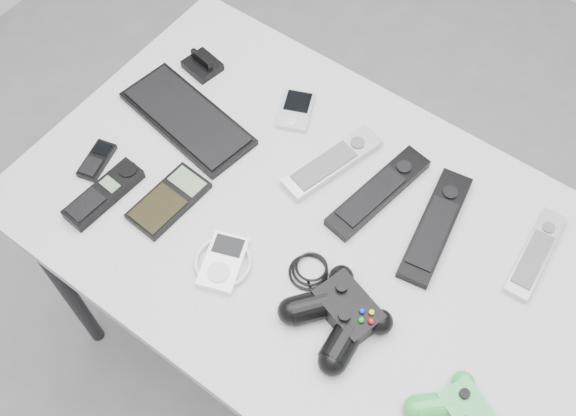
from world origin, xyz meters
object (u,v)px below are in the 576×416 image
Objects in this scene: pda_keyboard at (187,118)px; mp3_player at (223,262)px; remote_silver_a at (332,162)px; mobile_phone at (97,160)px; pda at (296,110)px; desk at (312,239)px; calculator at (169,200)px; cordless_handset at (104,194)px; remote_black_a at (378,192)px; remote_black_b at (436,226)px; remote_silver_b at (535,254)px; controller_black at (340,313)px.

mp3_player reaches higher than pda_keyboard.
remote_silver_a reaches higher than mobile_phone.
pda is 1.10× the size of mobile_phone.
desk is 12.30× the size of mobile_phone.
calculator is at bearing -113.15° from remote_silver_a.
desk is 6.77× the size of cordless_handset.
mobile_phone is at bearing -142.25° from remote_black_a.
remote_black_a and remote_black_b have the same top height.
remote_silver_a is 0.11m from remote_black_a.
controller_black reaches higher than remote_silver_b.
mp3_player is at bearing -19.53° from mobile_phone.
remote_black_b is (0.24, -0.00, -0.00)m from remote_silver_a.
calculator is at bearing 145.54° from mp3_player.
remote_black_a is at bearing -172.96° from remote_silver_b.
pda is at bearing 174.83° from remote_silver_b.
remote_black_a is at bearing 42.68° from mp3_player.
remote_black_a is at bearing 13.30° from mobile_phone.
remote_silver_b is 0.69m from calculator.
mobile_phone is (-0.38, -0.27, -0.00)m from remote_silver_a.
pda is at bearing 159.53° from remote_black_b.
mp3_player is (0.28, 0.02, -0.00)m from cordless_handset.
controller_black reaches higher than remote_black_a.
controller_black is (0.51, 0.06, 0.01)m from cordless_handset.
mobile_phone is 0.58m from controller_black.
cordless_handset is 1.48× the size of mp3_player.
calculator is 0.58× the size of controller_black.
mp3_player is (-0.04, -0.30, -0.00)m from remote_silver_a.
remote_black_a is 2.68× the size of mobile_phone.
pda_keyboard is at bearing -173.06° from remote_silver_b.
desk is at bearing -55.49° from remote_silver_a.
remote_silver_b reaches higher than calculator.
remote_black_a is 0.13m from remote_black_b.
remote_black_a is at bearing 62.05° from desk.
remote_black_b reaches higher than mp3_player.
calculator is (-0.32, -0.25, -0.00)m from remote_black_a.
remote_black_a is 0.53m from cordless_handset.
cordless_handset is (-0.31, -0.32, 0.00)m from remote_silver_a.
remote_black_b is at bearing 17.26° from pda_keyboard.
remote_black_a reaches higher than mp3_player.
remote_silver_b is (0.72, 0.14, 0.00)m from pda_keyboard.
pda_keyboard is at bearing 92.70° from cordless_handset.
remote_silver_b is at bearing 7.14° from mobile_phone.
pda is 0.15m from remote_silver_a.
cordless_handset is at bearing -159.86° from remote_black_b.
remote_silver_b reaches higher than pda.
calculator is 0.17m from mp3_player.
remote_silver_a is (0.14, -0.07, 0.00)m from pda.
cordless_handset is at bearing -82.64° from pda_keyboard.
remote_silver_b is 1.24× the size of calculator.
pda_keyboard reaches higher than desk.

